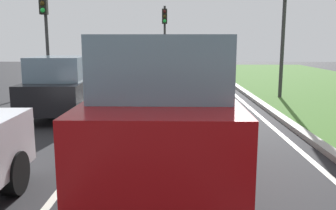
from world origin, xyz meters
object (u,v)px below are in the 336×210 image
(traffic_light_far_median, at_px, (165,29))
(traffic_light_overhead_left, at_px, (45,21))
(car_suv_ahead, at_px, (164,110))
(traffic_light_near_right, at_px, (285,9))
(car_hatchback_far, at_px, (62,87))

(traffic_light_far_median, bearing_deg, traffic_light_overhead_left, -125.47)
(traffic_light_overhead_left, bearing_deg, car_suv_ahead, -62.41)
(car_suv_ahead, distance_m, traffic_light_overhead_left, 11.76)
(traffic_light_overhead_left, bearing_deg, traffic_light_near_right, -10.78)
(traffic_light_far_median, bearing_deg, traffic_light_near_right, -61.88)
(traffic_light_near_right, xyz_separation_m, traffic_light_overhead_left, (-9.70, 1.85, -0.33))
(car_hatchback_far, distance_m, traffic_light_overhead_left, 6.01)
(traffic_light_near_right, height_order, traffic_light_far_median, traffic_light_near_right)
(car_hatchback_far, height_order, traffic_light_near_right, traffic_light_near_right)
(traffic_light_near_right, relative_size, traffic_light_overhead_left, 1.09)
(car_suv_ahead, relative_size, traffic_light_overhead_left, 0.97)
(traffic_light_overhead_left, distance_m, traffic_light_far_median, 8.58)
(car_suv_ahead, bearing_deg, traffic_light_far_median, 91.89)
(traffic_light_near_right, distance_m, traffic_light_far_median, 10.03)
(car_hatchback_far, relative_size, traffic_light_far_median, 0.85)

